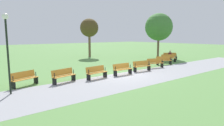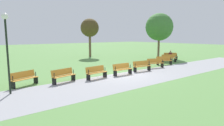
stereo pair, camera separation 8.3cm
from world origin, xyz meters
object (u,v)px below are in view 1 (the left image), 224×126
at_px(bench_3, 155,63).
at_px(person_seated, 170,55).
at_px(bench_1, 168,58).
at_px(bench_0, 170,56).
at_px(tree_0, 159,27).
at_px(bench_4, 142,66).
at_px(tree_1, 89,28).
at_px(bench_6, 96,72).
at_px(bench_2, 164,60).
at_px(lamp_post, 7,39).
at_px(bench_5, 122,69).
at_px(bench_7, 64,75).
at_px(bench_8, 24,78).

bearing_deg(bench_3, person_seated, -143.39).
bearing_deg(bench_1, bench_0, -122.95).
height_order(bench_0, tree_0, tree_0).
height_order(bench_4, tree_1, tree_1).
distance_m(bench_6, person_seated, 13.89).
xyz_separation_m(person_seated, tree_1, (5.89, -9.72, 3.50)).
height_order(bench_2, lamp_post, lamp_post).
bearing_deg(bench_3, bench_6, 16.81).
xyz_separation_m(bench_5, tree_1, (-5.25, -13.01, 3.67)).
height_order(bench_2, person_seated, person_seated).
xyz_separation_m(bench_1, bench_7, (13.93, 1.63, 0.00)).
relative_size(bench_2, bench_5, 1.03).
xyz_separation_m(bench_4, bench_6, (4.76, 0.00, 0.00)).
xyz_separation_m(bench_6, person_seated, (-13.52, -3.16, 0.17)).
relative_size(bench_1, person_seated, 1.44).
relative_size(bench_6, bench_8, 0.99).
bearing_deg(bench_2, bench_0, -133.04).
bearing_deg(bench_7, lamp_post, -2.52).
distance_m(bench_0, bench_1, 2.38).
bearing_deg(bench_6, tree_1, -127.39).
bearing_deg(tree_0, bench_5, 26.35).
relative_size(bench_5, bench_6, 0.97).
height_order(bench_6, tree_1, tree_1).
relative_size(bench_5, lamp_post, 0.40).
bearing_deg(person_seated, bench_5, 50.13).
bearing_deg(tree_0, lamp_post, 16.79).
height_order(bench_6, tree_0, tree_0).
relative_size(bench_6, bench_7, 0.99).
bearing_deg(bench_0, bench_4, 53.73).
relative_size(bench_4, tree_1, 0.32).
distance_m(bench_6, bench_7, 2.39).
relative_size(bench_7, person_seated, 1.46).
xyz_separation_m(bench_0, bench_5, (11.26, 3.38, 0.00)).
bearing_deg(bench_3, tree_0, -130.14).
bearing_deg(bench_4, tree_1, -95.82).
relative_size(bench_1, bench_7, 0.98).
distance_m(bench_1, bench_5, 9.46).
height_order(bench_2, bench_4, same).
bearing_deg(bench_6, bench_5, 169.93).
xyz_separation_m(bench_1, lamp_post, (17.28, 2.28, 2.45)).
height_order(bench_5, bench_7, same).
xyz_separation_m(bench_5, bench_8, (7.02, -1.24, 0.00)).
bearing_deg(tree_0, bench_7, 17.92).
height_order(bench_5, tree_0, tree_0).
distance_m(bench_1, lamp_post, 17.61).
distance_m(bench_6, bench_8, 4.76).
height_order(bench_0, bench_1, same).
bearing_deg(bench_4, lamp_post, 8.00).
bearing_deg(lamp_post, tree_0, -163.21).
distance_m(bench_1, bench_2, 2.38).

